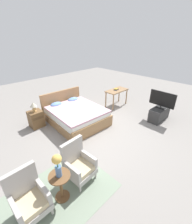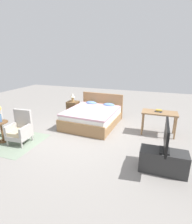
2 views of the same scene
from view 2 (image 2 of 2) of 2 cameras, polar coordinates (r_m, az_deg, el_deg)
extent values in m
plane|color=gray|center=(5.42, -3.92, -7.97)|extent=(16.00, 16.00, 0.00)
cube|color=gray|center=(5.83, -27.33, -8.11)|extent=(2.10, 1.50, 0.01)
cube|color=#997047|center=(6.26, -1.14, -2.90)|extent=(1.74, 2.12, 0.28)
cube|color=white|center=(6.18, -1.15, -0.64)|extent=(1.68, 2.04, 0.24)
cube|color=#CC9EAD|center=(6.06, -1.47, 0.48)|extent=(1.71, 1.88, 0.06)
cube|color=#997047|center=(7.02, 2.08, 2.31)|extent=(1.66, 0.18, 0.96)
cube|color=#997047|center=(5.42, -5.39, -5.70)|extent=(1.66, 0.16, 0.40)
ellipsoid|color=#668ED1|center=(6.89, -1.55, 2.96)|extent=(0.46, 0.31, 0.14)
ellipsoid|color=#668ED1|center=(6.63, 4.24, 2.33)|extent=(0.46, 0.31, 0.14)
cylinder|color=#ADA8A3|center=(6.15, -27.91, -6.01)|extent=(0.04, 0.04, 0.16)
cylinder|color=#ADA8A3|center=(5.43, -26.92, -8.96)|extent=(0.04, 0.04, 0.16)
cylinder|color=#ADA8A3|center=(5.14, -23.08, -9.91)|extent=(0.04, 0.04, 0.16)
cylinder|color=#ADA8A3|center=(5.73, -23.86, -7.12)|extent=(0.04, 0.04, 0.16)
cylinder|color=#ADA8A3|center=(5.46, -20.09, -7.88)|extent=(0.04, 0.04, 0.16)
cube|color=#ADA8A3|center=(5.38, -23.68, -7.09)|extent=(0.57, 0.57, 0.12)
cube|color=#C6B289|center=(5.33, -23.82, -6.02)|extent=(0.52, 0.52, 0.10)
cube|color=#ADA8A3|center=(5.40, -22.66, -2.49)|extent=(0.54, 0.11, 0.64)
cube|color=#ADA8A3|center=(5.45, -25.84, -4.87)|extent=(0.10, 0.52, 0.26)
cube|color=#ADA8A3|center=(5.16, -21.91, -5.59)|extent=(0.10, 0.52, 0.26)
cylinder|color=brown|center=(5.78, -27.92, -8.34)|extent=(0.28, 0.28, 0.03)
cylinder|color=brown|center=(5.66, -28.35, -5.70)|extent=(0.06, 0.06, 0.55)
cylinder|color=brown|center=(5.57, -28.78, -2.95)|extent=(0.40, 0.40, 0.02)
cylinder|color=#4C709E|center=(5.53, -28.97, -1.77)|extent=(0.11, 0.11, 0.22)
cube|color=brown|center=(7.30, -7.51, 1.24)|extent=(0.44, 0.40, 0.58)
cube|color=brown|center=(7.10, -8.29, 1.69)|extent=(0.37, 0.01, 0.09)
cylinder|color=tan|center=(7.22, -7.60, 3.51)|extent=(0.13, 0.13, 0.02)
ellipsoid|color=tan|center=(7.20, -7.63, 4.21)|extent=(0.11, 0.11, 0.16)
cone|color=beige|center=(7.17, -7.68, 5.41)|extent=(0.22, 0.22, 0.15)
cube|color=#2D2D2D|center=(4.07, 21.00, -14.77)|extent=(0.96, 0.40, 0.49)
cube|color=black|center=(3.94, 21.43, -11.58)|extent=(0.20, 0.32, 0.03)
cylinder|color=black|center=(3.92, 21.49, -11.07)|extent=(0.04, 0.04, 0.05)
cube|color=black|center=(3.80, 21.98, -7.24)|extent=(0.05, 0.91, 0.53)
cube|color=black|center=(3.80, 22.36, -7.27)|extent=(0.01, 0.85, 0.48)
cylinder|color=#8E6B47|center=(5.58, 14.86, -3.92)|extent=(0.05, 0.05, 0.69)
cylinder|color=#8E6B47|center=(5.61, 24.48, -4.88)|extent=(0.05, 0.05, 0.69)
cylinder|color=#8E6B47|center=(5.97, 15.23, -2.49)|extent=(0.05, 0.05, 0.69)
cylinder|color=#8E6B47|center=(6.00, 24.20, -3.40)|extent=(0.05, 0.05, 0.69)
cube|color=#8E6B47|center=(5.65, 20.08, -0.21)|extent=(1.04, 0.52, 0.04)
cube|color=#284C8E|center=(5.66, 19.83, 0.20)|extent=(0.20, 0.15, 0.03)
cube|color=#B79333|center=(5.65, 19.87, 0.52)|extent=(0.18, 0.15, 0.04)
camera|label=1|loc=(5.16, -55.07, 16.00)|focal=24.00mm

